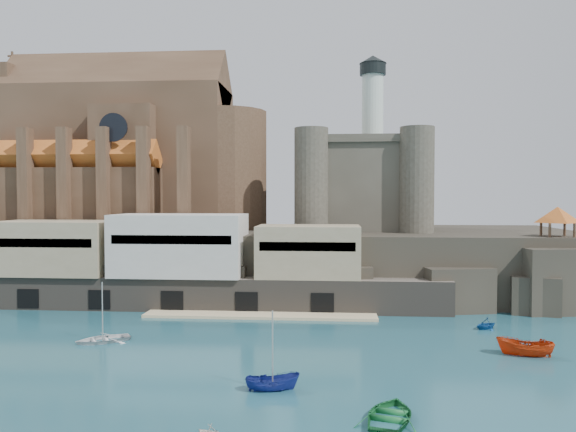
{
  "coord_description": "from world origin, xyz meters",
  "views": [
    {
      "loc": [
        11.31,
        -53.31,
        15.5
      ],
      "look_at": [
        4.5,
        32.0,
        12.51
      ],
      "focal_mm": 35.0,
      "sensor_mm": 36.0,
      "label": 1
    }
  ],
  "objects_px": {
    "castle_keep": "(361,180)",
    "pavilion": "(558,217)",
    "church": "(128,158)",
    "boat_2": "(273,390)"
  },
  "relations": [
    {
      "from": "castle_keep",
      "to": "pavilion",
      "type": "distance_m",
      "value": 30.5
    },
    {
      "from": "pavilion",
      "to": "church",
      "type": "bearing_deg",
      "value": 166.52
    },
    {
      "from": "church",
      "to": "boat_2",
      "type": "height_order",
      "value": "church"
    },
    {
      "from": "church",
      "to": "boat_2",
      "type": "bearing_deg",
      "value": -59.01
    },
    {
      "from": "church",
      "to": "pavilion",
      "type": "xyz_separation_m",
      "value": [
        66.13,
        -15.85,
        -9.4
      ]
    },
    {
      "from": "church",
      "to": "castle_keep",
      "type": "bearing_deg",
      "value": -1.11
    },
    {
      "from": "church",
      "to": "castle_keep",
      "type": "relative_size",
      "value": 1.6
    },
    {
      "from": "pavilion",
      "to": "boat_2",
      "type": "bearing_deg",
      "value": -135.18
    },
    {
      "from": "castle_keep",
      "to": "pavilion",
      "type": "height_order",
      "value": "castle_keep"
    },
    {
      "from": "pavilion",
      "to": "boat_2",
      "type": "relative_size",
      "value": 1.46
    }
  ]
}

